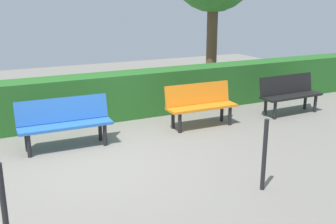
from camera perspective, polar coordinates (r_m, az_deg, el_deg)
ground_plane at (r=6.40m, az=-10.24°, el=-7.34°), size 19.56×19.56×0.00m
bench_black at (r=9.33m, az=17.03°, el=2.71°), size 1.52×0.50×0.86m
bench_orange at (r=8.04m, az=4.66°, el=1.29°), size 1.46×0.48×0.86m
bench_blue at (r=7.07m, az=-14.62°, el=-1.20°), size 1.59×0.49×0.86m
hedge_row at (r=8.64m, az=-7.62°, el=2.29°), size 15.56×0.68×0.97m
railing_post_mid at (r=5.47m, az=13.66°, el=-6.03°), size 0.06×0.06×1.00m
railing_post_far at (r=4.33m, az=-22.44°, el=-12.89°), size 0.06×0.06×1.00m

